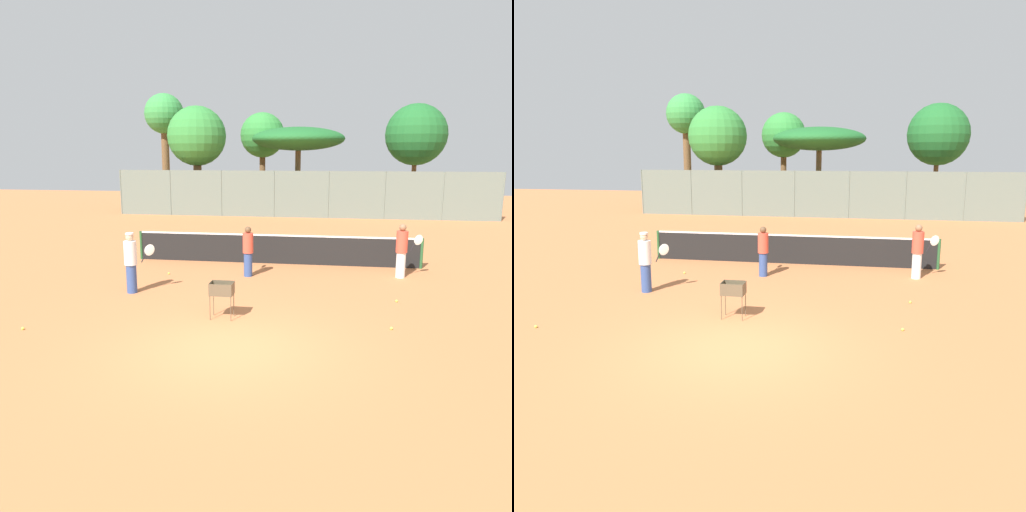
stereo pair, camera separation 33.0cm
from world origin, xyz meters
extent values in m
plane|color=#C67242|center=(0.00, 0.00, 0.00)|extent=(80.00, 80.00, 0.00)
cylinder|color=#26592D|center=(-5.09, 8.10, 0.54)|extent=(0.10, 0.10, 1.07)
cylinder|color=#26592D|center=(5.09, 8.10, 0.54)|extent=(0.10, 0.10, 1.07)
cube|color=black|center=(0.00, 8.10, 0.51)|extent=(10.18, 0.01, 1.01)
cube|color=white|center=(0.00, 8.10, 1.04)|extent=(10.18, 0.02, 0.06)
cylinder|color=slate|center=(-11.67, 21.28, 1.43)|extent=(0.08, 0.08, 2.85)
cylinder|color=slate|center=(-8.33, 21.28, 1.43)|extent=(0.08, 0.08, 2.85)
cylinder|color=slate|center=(-5.00, 21.28, 1.43)|extent=(0.08, 0.08, 2.85)
cylinder|color=slate|center=(-1.67, 21.28, 1.43)|extent=(0.08, 0.08, 2.85)
cylinder|color=slate|center=(1.67, 21.28, 1.43)|extent=(0.08, 0.08, 2.85)
cylinder|color=slate|center=(5.00, 21.28, 1.43)|extent=(0.08, 0.08, 2.85)
cylinder|color=slate|center=(8.33, 21.28, 1.43)|extent=(0.08, 0.08, 2.85)
cylinder|color=slate|center=(11.67, 21.28, 1.43)|extent=(0.08, 0.08, 2.85)
cube|color=slate|center=(0.00, 21.28, 1.43)|extent=(23.33, 0.01, 2.85)
cylinder|color=brown|center=(7.26, 25.75, 1.95)|extent=(0.31, 0.31, 3.90)
sphere|color=#1E6028|center=(7.26, 25.75, 5.10)|extent=(4.03, 4.03, 4.03)
cylinder|color=brown|center=(-6.94, 22.87, 1.92)|extent=(0.54, 0.54, 3.85)
sphere|color=#338438|center=(-6.94, 22.87, 5.00)|extent=(3.83, 3.83, 3.83)
cylinder|color=brown|center=(-3.14, 26.46, 2.10)|extent=(0.41, 0.41, 4.21)
sphere|color=#338438|center=(-3.14, 26.46, 5.15)|extent=(3.14, 3.14, 3.14)
cylinder|color=brown|center=(-0.43, 24.24, 2.03)|extent=(0.37, 0.37, 4.07)
ellipsoid|color=#1E6028|center=(-0.43, 24.24, 4.83)|extent=(6.10, 6.10, 1.52)
cylinder|color=brown|center=(-10.12, 25.83, 2.90)|extent=(0.54, 0.54, 5.81)
sphere|color=#388E42|center=(-10.12, 25.83, 6.65)|extent=(2.80, 2.80, 2.80)
cylinder|color=#334C8C|center=(-0.66, 6.10, 0.39)|extent=(0.27, 0.27, 0.78)
cylinder|color=#E54C38|center=(-0.66, 6.10, 1.10)|extent=(0.34, 0.34, 0.65)
sphere|color=brown|center=(-0.66, 6.10, 1.53)|extent=(0.21, 0.21, 0.21)
cylinder|color=black|center=(-0.73, 6.45, 0.94)|extent=(0.06, 0.15, 0.27)
ellipsoid|color=silver|center=(-0.77, 6.62, 1.16)|extent=(0.12, 0.39, 0.43)
cylinder|color=white|center=(4.22, 6.69, 0.41)|extent=(0.29, 0.29, 0.83)
cylinder|color=#E54C38|center=(4.22, 6.69, 1.17)|extent=(0.36, 0.36, 0.69)
sphere|color=#8C6647|center=(4.22, 6.69, 1.63)|extent=(0.22, 0.22, 0.22)
cylinder|color=black|center=(4.57, 6.78, 1.00)|extent=(0.15, 0.07, 0.27)
ellipsoid|color=silver|center=(4.74, 6.82, 1.22)|extent=(0.39, 0.13, 0.43)
cylinder|color=#334C8C|center=(-3.62, 3.67, 0.41)|extent=(0.29, 0.29, 0.82)
cylinder|color=white|center=(-3.62, 3.67, 1.16)|extent=(0.36, 0.36, 0.68)
sphere|color=#DBB28C|center=(-3.62, 3.67, 1.62)|extent=(0.22, 0.22, 0.22)
cylinder|color=white|center=(-3.62, 3.67, 1.71)|extent=(0.23, 0.23, 0.06)
cylinder|color=black|center=(-3.30, 3.84, 0.99)|extent=(0.14, 0.10, 0.27)
ellipsoid|color=silver|center=(-3.15, 3.93, 1.21)|extent=(0.36, 0.22, 0.43)
cylinder|color=brown|center=(-0.82, 1.68, 0.30)|extent=(0.02, 0.02, 0.60)
cylinder|color=brown|center=(-0.31, 1.68, 0.30)|extent=(0.02, 0.02, 0.60)
cylinder|color=brown|center=(-0.82, 2.04, 0.30)|extent=(0.02, 0.02, 0.60)
cylinder|color=brown|center=(-0.31, 2.04, 0.30)|extent=(0.02, 0.02, 0.60)
cube|color=brown|center=(-0.56, 1.86, 0.61)|extent=(0.55, 0.40, 0.01)
cube|color=brown|center=(-0.56, 1.66, 0.75)|extent=(0.55, 0.01, 0.30)
cube|color=brown|center=(-0.56, 2.06, 0.75)|extent=(0.55, 0.01, 0.30)
cube|color=brown|center=(-0.84, 1.86, 0.75)|extent=(0.01, 0.40, 0.30)
cube|color=brown|center=(-0.29, 1.86, 0.75)|extent=(0.01, 0.40, 0.30)
sphere|color=#D1E54C|center=(-0.44, 1.87, 0.70)|extent=(0.07, 0.07, 0.07)
sphere|color=#D1E54C|center=(-0.50, 1.88, 0.70)|extent=(0.07, 0.07, 0.07)
sphere|color=#D1E54C|center=(-0.73, 1.98, 0.64)|extent=(0.07, 0.07, 0.07)
sphere|color=#D1E54C|center=(-0.43, 1.96, 0.70)|extent=(0.07, 0.07, 0.07)
sphere|color=#D1E54C|center=(-0.76, 1.97, 0.70)|extent=(0.07, 0.07, 0.07)
sphere|color=#D1E54C|center=(-0.42, 1.79, 0.70)|extent=(0.07, 0.07, 0.07)
sphere|color=#D1E54C|center=(-0.40, 1.81, 0.70)|extent=(0.07, 0.07, 0.07)
sphere|color=#D1E54C|center=(-0.38, 2.00, 0.64)|extent=(0.07, 0.07, 0.07)
sphere|color=#D1E54C|center=(-0.61, 1.73, 0.64)|extent=(0.07, 0.07, 0.07)
sphere|color=#D1E54C|center=(-0.48, 1.90, 0.64)|extent=(0.07, 0.07, 0.07)
sphere|color=#D1E54C|center=(-0.73, 1.77, 0.70)|extent=(0.07, 0.07, 0.07)
sphere|color=#D1E54C|center=(-0.62, 1.73, 0.70)|extent=(0.07, 0.07, 0.07)
sphere|color=#D1E54C|center=(-1.32, 4.17, 0.03)|extent=(0.07, 0.07, 0.07)
sphere|color=#D1E54C|center=(-3.29, 5.94, 0.03)|extent=(0.07, 0.07, 0.07)
sphere|color=#D1E54C|center=(-0.66, 6.66, 0.03)|extent=(0.07, 0.07, 0.07)
sphere|color=#D1E54C|center=(3.79, 3.88, 0.03)|extent=(0.07, 0.07, 0.07)
sphere|color=#D1E54C|center=(3.43, 1.67, 0.03)|extent=(0.07, 0.07, 0.07)
sphere|color=#D1E54C|center=(-4.87, 0.36, 0.03)|extent=(0.07, 0.07, 0.07)
camera|label=1|loc=(2.06, -9.45, 3.96)|focal=35.00mm
camera|label=2|loc=(2.38, -9.39, 3.96)|focal=35.00mm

